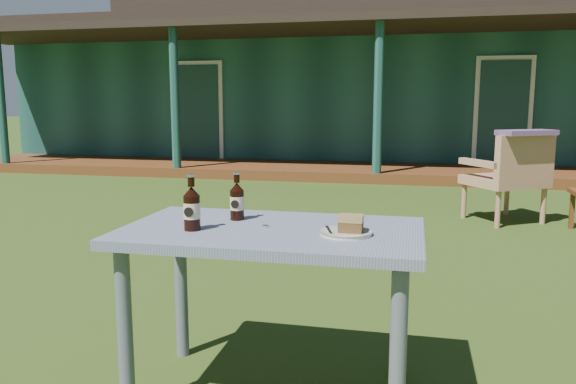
% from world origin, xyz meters
% --- Properties ---
extents(ground, '(80.00, 80.00, 0.00)m').
position_xyz_m(ground, '(0.00, 0.00, 0.00)').
color(ground, '#334916').
extents(pavilion, '(15.80, 8.30, 3.45)m').
position_xyz_m(pavilion, '(-0.00, 9.39, 1.61)').
color(pavilion, '#1C4A43').
rests_on(pavilion, ground).
extents(tree_mid, '(0.28, 0.28, 9.50)m').
position_xyz_m(tree_mid, '(3.00, 18.50, 4.75)').
color(tree_mid, brown).
rests_on(tree_mid, ground).
extents(cafe_table, '(1.20, 0.70, 0.72)m').
position_xyz_m(cafe_table, '(0.00, -1.60, 0.62)').
color(cafe_table, slate).
rests_on(cafe_table, ground).
extents(plate, '(0.20, 0.20, 0.01)m').
position_xyz_m(plate, '(0.31, -1.65, 0.73)').
color(plate, silver).
rests_on(plate, cafe_table).
extents(cake_slice, '(0.09, 0.09, 0.06)m').
position_xyz_m(cake_slice, '(0.32, -1.65, 0.77)').
color(cake_slice, brown).
rests_on(cake_slice, plate).
extents(fork, '(0.05, 0.14, 0.00)m').
position_xyz_m(fork, '(0.24, -1.66, 0.74)').
color(fork, silver).
rests_on(fork, plate).
extents(cola_bottle_near, '(0.06, 0.06, 0.21)m').
position_xyz_m(cola_bottle_near, '(-0.18, -1.48, 0.80)').
color(cola_bottle_near, black).
rests_on(cola_bottle_near, cafe_table).
extents(cola_bottle_far, '(0.07, 0.07, 0.22)m').
position_xyz_m(cola_bottle_far, '(-0.30, -1.71, 0.81)').
color(cola_bottle_far, black).
rests_on(cola_bottle_far, cafe_table).
extents(bottle_cap, '(0.03, 0.03, 0.01)m').
position_xyz_m(bottle_cap, '(-0.03, -1.59, 0.72)').
color(bottle_cap, silver).
rests_on(bottle_cap, cafe_table).
extents(armchair_left, '(0.90, 0.89, 0.91)m').
position_xyz_m(armchair_left, '(1.51, 2.27, 0.51)').
color(armchair_left, tan).
rests_on(armchair_left, ground).
extents(floral_throw, '(0.62, 0.52, 0.05)m').
position_xyz_m(floral_throw, '(1.61, 2.11, 0.93)').
color(floral_throw, '#6C4975').
rests_on(floral_throw, armchair_left).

